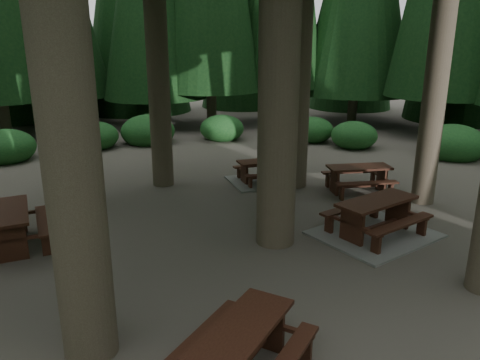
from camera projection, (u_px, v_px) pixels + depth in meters
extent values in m
plane|color=#4B453D|center=(242.00, 248.00, 10.12)|extent=(80.00, 80.00, 0.00)
cube|color=gray|center=(374.00, 234.00, 10.78)|extent=(3.22, 3.00, 0.05)
cube|color=#351710|center=(377.00, 201.00, 10.54)|extent=(2.15, 1.56, 0.07)
cube|color=#351710|center=(353.00, 207.00, 11.16)|extent=(1.94, 1.10, 0.06)
cube|color=#351710|center=(401.00, 224.00, 10.12)|extent=(1.94, 1.10, 0.06)
cube|color=#351710|center=(352.00, 227.00, 10.22)|extent=(0.34, 0.59, 0.80)
cube|color=#351710|center=(352.00, 224.00, 10.20)|extent=(0.76, 1.50, 0.07)
cube|color=#351710|center=(398.00, 212.00, 11.12)|extent=(0.34, 0.59, 0.80)
cube|color=#351710|center=(398.00, 209.00, 11.10)|extent=(0.76, 1.50, 0.07)
cube|color=#351710|center=(375.00, 227.00, 10.73)|extent=(1.55, 0.79, 0.09)
cube|color=#351710|center=(9.00, 211.00, 9.99)|extent=(1.20, 2.06, 0.06)
cube|color=#351710|center=(43.00, 221.00, 10.35)|extent=(0.73, 1.95, 0.05)
cube|color=#351710|center=(11.00, 243.00, 9.44)|extent=(0.60, 0.23, 0.78)
cube|color=#351710|center=(11.00, 240.00, 9.43)|extent=(1.54, 0.46, 0.06)
cube|color=#351710|center=(12.00, 218.00, 10.79)|extent=(0.60, 0.23, 0.78)
cube|color=#351710|center=(11.00, 215.00, 10.77)|extent=(1.54, 0.46, 0.06)
cube|color=#351710|center=(13.00, 238.00, 10.17)|extent=(0.48, 1.59, 0.09)
cube|color=gray|center=(264.00, 181.00, 14.77)|extent=(2.29, 1.99, 0.05)
cube|color=#351710|center=(264.00, 161.00, 14.58)|extent=(1.69, 0.85, 0.05)
cube|color=#351710|center=(258.00, 165.00, 15.15)|extent=(1.64, 0.45, 0.04)
cube|color=#351710|center=(270.00, 174.00, 14.17)|extent=(1.64, 0.45, 0.04)
cube|color=#351710|center=(244.00, 174.00, 14.48)|extent=(0.14, 0.50, 0.65)
cube|color=#351710|center=(244.00, 172.00, 14.46)|extent=(0.26, 1.30, 0.05)
cube|color=#351710|center=(283.00, 170.00, 14.88)|extent=(0.14, 0.50, 0.65)
cube|color=#351710|center=(283.00, 169.00, 14.87)|extent=(0.26, 1.30, 0.05)
cube|color=#351710|center=(264.00, 177.00, 14.73)|extent=(1.35, 0.26, 0.07)
cube|color=#351710|center=(359.00, 167.00, 13.60)|extent=(1.84, 0.77, 0.06)
cube|color=#351710|center=(351.00, 172.00, 14.26)|extent=(1.82, 0.32, 0.05)
cube|color=#351710|center=(367.00, 183.00, 13.11)|extent=(1.82, 0.32, 0.05)
cube|color=#351710|center=(335.00, 181.00, 13.61)|extent=(0.10, 0.56, 0.72)
cube|color=#351710|center=(335.00, 179.00, 13.59)|extent=(0.14, 1.46, 0.06)
cube|color=#351710|center=(382.00, 179.00, 13.81)|extent=(0.10, 0.56, 0.72)
cube|color=#351710|center=(382.00, 177.00, 13.80)|extent=(0.14, 1.46, 0.06)
cube|color=#351710|center=(358.00, 186.00, 13.76)|extent=(1.51, 0.14, 0.08)
cube|color=#351710|center=(242.00, 328.00, 6.04)|extent=(1.72, 1.87, 0.06)
cube|color=#351710|center=(203.00, 335.00, 6.41)|extent=(1.36, 1.58, 0.05)
cube|color=#351710|center=(266.00, 326.00, 6.77)|extent=(0.49, 0.42, 0.73)
cube|color=#351710|center=(266.00, 322.00, 6.76)|extent=(1.19, 1.00, 0.06)
ellipsoid|color=#1C5221|center=(453.00, 147.00, 17.77)|extent=(2.42, 2.42, 1.49)
ellipsoid|color=#1C5221|center=(354.00, 138.00, 19.33)|extent=(1.90, 1.90, 1.17)
ellipsoid|color=#1C5221|center=(312.00, 132.00, 20.48)|extent=(1.84, 1.84, 1.13)
ellipsoid|color=#1C5221|center=(222.00, 131.00, 20.81)|extent=(1.95, 1.95, 1.20)
ellipsoid|color=#1C5221|center=(148.00, 134.00, 20.19)|extent=(2.31, 2.31, 1.42)
ellipsoid|color=#1C5221|center=(95.00, 139.00, 19.19)|extent=(1.93, 1.93, 1.19)
ellipsoid|color=#1C5221|center=(6.00, 150.00, 17.24)|extent=(2.15, 2.15, 1.32)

